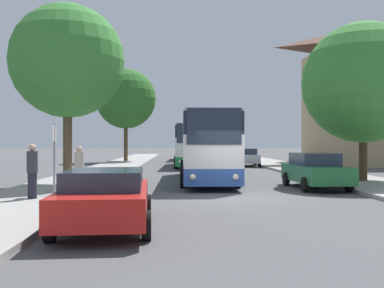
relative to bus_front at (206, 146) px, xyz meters
name	(u,v)px	position (x,y,z in m)	size (l,w,h in m)	color
ground_plane	(234,198)	(0.52, -7.25, -1.82)	(300.00, 300.00, 0.00)	#4C4C4F
sidewalk_left	(39,197)	(-6.48, -7.25, -1.75)	(4.00, 120.00, 0.15)	gray
bus_front	(206,146)	(0.00, 0.00, 0.00)	(2.81, 11.83, 3.41)	#2D519E
bus_middle	(192,145)	(-0.24, 14.66, 0.02)	(3.01, 11.46, 3.46)	#238942
bus_rear	(190,144)	(0.03, 29.72, 0.06)	(3.04, 11.60, 3.53)	#2D2D2D
parked_car_left_curb	(105,197)	(-3.23, -12.88, -1.08)	(2.33, 4.77, 1.38)	red
parked_car_right_near	(315,170)	(4.53, -3.95, -1.01)	(2.11, 4.72, 1.56)	#236B38
parked_car_right_far	(246,157)	(4.51, 15.18, -1.03)	(2.22, 4.74, 1.52)	#B7B7BC
bus_stop_sign	(54,151)	(-5.92, -7.28, -0.09)	(0.08, 0.45, 2.55)	gray
pedestrian_waiting_near	(79,169)	(-5.25, -6.31, -0.80)	(0.36, 0.36, 1.73)	#23232D
pedestrian_waiting_far	(32,171)	(-6.36, -8.34, -0.75)	(0.36, 0.36, 1.82)	#23232D
tree_left_near	(126,99)	(-6.76, 22.85, 4.73)	(6.18, 6.18, 9.51)	#513D23
tree_left_far	(67,61)	(-6.45, -3.11, 3.85)	(5.10, 5.10, 8.08)	brown
tree_right_near	(363,83)	(7.61, -1.73, 3.13)	(5.93, 5.93, 7.77)	#47331E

